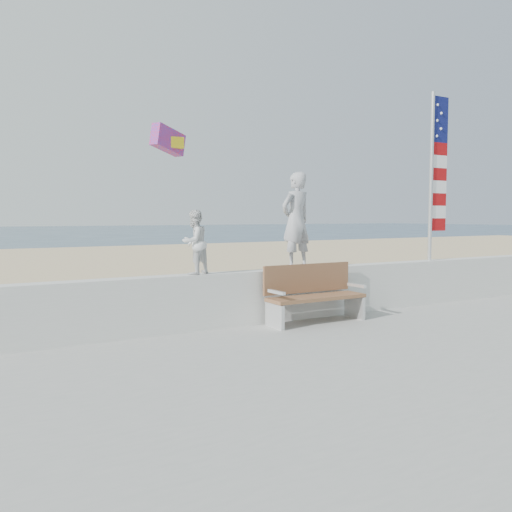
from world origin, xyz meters
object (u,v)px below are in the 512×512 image
at_px(child, 194,242).
at_px(flag, 436,169).
at_px(bench, 313,293).
at_px(adult, 296,220).

bearing_deg(child, flag, 155.39).
height_order(child, bench, child).
distance_m(child, flag, 5.69).
distance_m(adult, flag, 3.70).
xyz_separation_m(child, flag, (5.51, -0.00, 1.40)).
bearing_deg(bench, child, 167.36).
height_order(adult, flag, flag).
bearing_deg(child, bench, 142.76).
xyz_separation_m(adult, child, (-1.97, 0.00, -0.34)).
relative_size(child, bench, 0.57).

